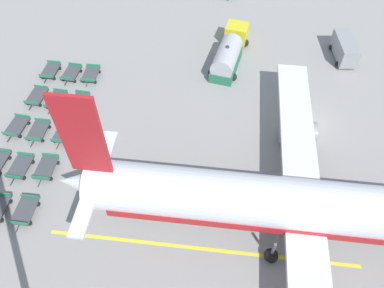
% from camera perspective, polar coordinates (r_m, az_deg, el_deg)
% --- Properties ---
extents(ground_plane, '(500.00, 500.00, 0.00)m').
position_cam_1_polar(ground_plane, '(39.68, 17.75, 3.24)').
color(ground_plane, gray).
extents(airplane, '(34.60, 40.19, 12.79)m').
position_cam_1_polar(airplane, '(29.57, 18.60, -9.20)').
color(airplane, silver).
rests_on(airplane, ground_plane).
extents(fuel_tanker_primary, '(9.56, 4.65, 3.18)m').
position_cam_1_polar(fuel_tanker_primary, '(44.07, 5.59, 13.49)').
color(fuel_tanker_primary, yellow).
rests_on(fuel_tanker_primary, ground_plane).
extents(service_van, '(5.06, 2.67, 2.37)m').
position_cam_1_polar(service_van, '(48.17, 22.24, 13.32)').
color(service_van, gray).
rests_on(service_van, ground_plane).
extents(baggage_dolly_row_near_col_a, '(3.29, 1.79, 0.92)m').
position_cam_1_polar(baggage_dolly_row_near_col_a, '(45.74, -20.75, 10.38)').
color(baggage_dolly_row_near_col_a, '#424449').
rests_on(baggage_dolly_row_near_col_a, ground_plane).
extents(baggage_dolly_row_near_col_b, '(3.32, 1.86, 0.92)m').
position_cam_1_polar(baggage_dolly_row_near_col_b, '(42.96, -22.56, 6.70)').
color(baggage_dolly_row_near_col_b, '#424449').
rests_on(baggage_dolly_row_near_col_b, ground_plane).
extents(baggage_dolly_row_near_col_c, '(3.33, 1.90, 0.92)m').
position_cam_1_polar(baggage_dolly_row_near_col_c, '(40.54, -25.12, 2.41)').
color(baggage_dolly_row_near_col_c, '#424449').
rests_on(baggage_dolly_row_near_col_c, ground_plane).
extents(baggage_dolly_row_mid_a_col_a, '(3.33, 1.89, 0.92)m').
position_cam_1_polar(baggage_dolly_row_mid_a_col_a, '(44.64, -17.89, 10.22)').
color(baggage_dolly_row_mid_a_col_a, '#424449').
rests_on(baggage_dolly_row_mid_a_col_a, ground_plane).
extents(baggage_dolly_row_mid_a_col_b, '(3.33, 1.89, 0.92)m').
position_cam_1_polar(baggage_dolly_row_mid_a_col_b, '(41.80, -19.99, 6.29)').
color(baggage_dolly_row_mid_a_col_b, '#424449').
rests_on(baggage_dolly_row_mid_a_col_b, ground_plane).
extents(baggage_dolly_row_mid_a_col_c, '(3.29, 1.78, 0.92)m').
position_cam_1_polar(baggage_dolly_row_mid_a_col_c, '(39.28, -22.37, 1.83)').
color(baggage_dolly_row_mid_a_col_c, '#424449').
rests_on(baggage_dolly_row_mid_a_col_c, ground_plane).
extents(baggage_dolly_row_mid_a_col_d, '(3.32, 1.85, 0.92)m').
position_cam_1_polar(baggage_dolly_row_mid_a_col_d, '(36.99, -24.71, -3.22)').
color(baggage_dolly_row_mid_a_col_d, '#424449').
rests_on(baggage_dolly_row_mid_a_col_d, ground_plane).
extents(baggage_dolly_row_mid_b_col_a, '(3.27, 1.73, 0.92)m').
position_cam_1_polar(baggage_dolly_row_mid_b_col_a, '(43.88, -15.16, 10.20)').
color(baggage_dolly_row_mid_b_col_a, '#424449').
rests_on(baggage_dolly_row_mid_b_col_a, ground_plane).
extents(baggage_dolly_row_mid_b_col_b, '(3.33, 1.88, 0.92)m').
position_cam_1_polar(baggage_dolly_row_mid_b_col_b, '(40.88, -16.83, 6.18)').
color(baggage_dolly_row_mid_b_col_b, '#424449').
rests_on(baggage_dolly_row_mid_b_col_b, ground_plane).
extents(baggage_dolly_row_mid_b_col_c, '(3.30, 1.81, 0.92)m').
position_cam_1_polar(baggage_dolly_row_mid_b_col_c, '(38.22, -18.93, 1.59)').
color(baggage_dolly_row_mid_b_col_c, '#424449').
rests_on(baggage_dolly_row_mid_b_col_c, ground_plane).
extents(baggage_dolly_row_mid_b_col_d, '(3.29, 1.77, 0.92)m').
position_cam_1_polar(baggage_dolly_row_mid_b_col_d, '(36.01, -21.34, -3.44)').
color(baggage_dolly_row_mid_b_col_d, '#424449').
rests_on(baggage_dolly_row_mid_b_col_d, ground_plane).
extents(baggage_dolly_row_mid_b_col_e, '(3.28, 1.75, 0.92)m').
position_cam_1_polar(baggage_dolly_row_mid_b_col_e, '(34.08, -24.09, -9.34)').
color(baggage_dolly_row_mid_b_col_e, '#424449').
rests_on(baggage_dolly_row_mid_b_col_e, ground_plane).
extents(stand_guidance_stripe, '(1.13, 24.26, 0.01)m').
position_cam_1_polar(stand_guidance_stripe, '(30.26, 1.44, -15.65)').
color(stand_guidance_stripe, yellow).
rests_on(stand_guidance_stripe, ground_plane).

